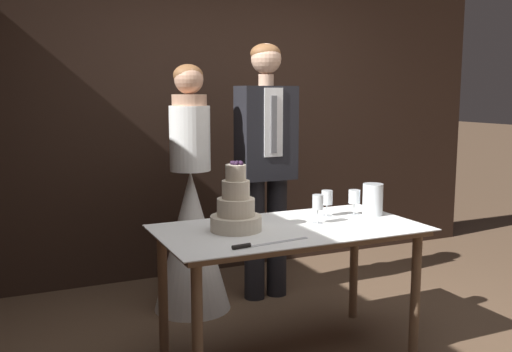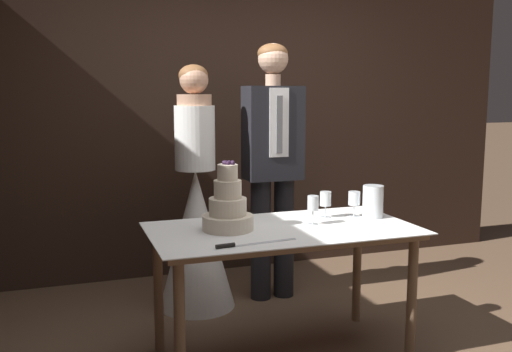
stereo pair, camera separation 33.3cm
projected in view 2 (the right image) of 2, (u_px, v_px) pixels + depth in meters
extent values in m
cube|color=black|center=(227.00, 99.00, 4.83)|extent=(5.36, 0.12, 2.94)
cylinder|color=#8E6B4C|center=(180.00, 333.00, 2.79)|extent=(0.06, 0.06, 0.73)
cylinder|color=#8E6B4C|center=(412.00, 301.00, 3.22)|extent=(0.06, 0.06, 0.73)
cylinder|color=#8E6B4C|center=(158.00, 291.00, 3.37)|extent=(0.06, 0.06, 0.73)
cylinder|color=#8E6B4C|center=(357.00, 268.00, 3.80)|extent=(0.06, 0.06, 0.73)
cube|color=#8E6B4C|center=(282.00, 232.00, 3.24)|extent=(1.45, 0.75, 0.03)
cube|color=white|center=(282.00, 228.00, 3.24)|extent=(1.51, 0.81, 0.01)
cylinder|color=beige|center=(228.00, 223.00, 3.18)|extent=(0.29, 0.29, 0.08)
cylinder|color=beige|center=(228.00, 207.00, 3.17)|extent=(0.21, 0.21, 0.10)
cylinder|color=beige|center=(228.00, 189.00, 3.15)|extent=(0.15, 0.15, 0.10)
cylinder|color=beige|center=(228.00, 172.00, 3.14)|extent=(0.11, 0.11, 0.09)
sphere|color=#2D1933|center=(233.00, 162.00, 3.14)|extent=(0.02, 0.02, 0.02)
sphere|color=#2D1933|center=(229.00, 162.00, 3.15)|extent=(0.02, 0.02, 0.02)
sphere|color=#2D1933|center=(226.00, 163.00, 3.14)|extent=(0.02, 0.02, 0.02)
sphere|color=#2D1933|center=(224.00, 163.00, 3.14)|extent=(0.02, 0.02, 0.02)
sphere|color=#2D1933|center=(226.00, 163.00, 3.13)|extent=(0.02, 0.02, 0.02)
sphere|color=#2D1933|center=(228.00, 163.00, 3.11)|extent=(0.02, 0.02, 0.02)
sphere|color=#2D1933|center=(233.00, 163.00, 3.11)|extent=(0.02, 0.02, 0.02)
cube|color=silver|center=(266.00, 242.00, 2.92)|extent=(0.35, 0.06, 0.00)
cylinder|color=black|center=(225.00, 246.00, 2.82)|extent=(0.10, 0.03, 0.02)
cylinder|color=silver|center=(313.00, 224.00, 3.31)|extent=(0.06, 0.06, 0.00)
cylinder|color=silver|center=(313.00, 217.00, 3.31)|extent=(0.01, 0.01, 0.08)
cylinder|color=silver|center=(313.00, 203.00, 3.30)|extent=(0.07, 0.07, 0.09)
cylinder|color=maroon|center=(313.00, 207.00, 3.30)|extent=(0.05, 0.05, 0.04)
cylinder|color=silver|center=(354.00, 216.00, 3.53)|extent=(0.07, 0.07, 0.00)
cylinder|color=silver|center=(354.00, 210.00, 3.52)|extent=(0.01, 0.01, 0.07)
cylinder|color=silver|center=(354.00, 198.00, 3.51)|extent=(0.07, 0.07, 0.08)
cylinder|color=maroon|center=(354.00, 203.00, 3.52)|extent=(0.06, 0.06, 0.02)
cylinder|color=silver|center=(325.00, 217.00, 3.50)|extent=(0.07, 0.07, 0.00)
cylinder|color=silver|center=(325.00, 211.00, 3.49)|extent=(0.01, 0.01, 0.07)
cylinder|color=silver|center=(326.00, 199.00, 3.48)|extent=(0.07, 0.07, 0.09)
cylinder|color=silver|center=(373.00, 202.00, 3.49)|extent=(0.13, 0.13, 0.20)
cylinder|color=silver|center=(373.00, 210.00, 3.50)|extent=(0.06, 0.06, 0.09)
sphere|color=#F9CC4C|center=(373.00, 201.00, 3.49)|extent=(0.02, 0.02, 0.02)
cone|color=white|center=(196.00, 239.00, 4.04)|extent=(0.54, 0.54, 0.99)
cylinder|color=white|center=(195.00, 138.00, 3.94)|extent=(0.28, 0.28, 0.44)
cylinder|color=tan|center=(194.00, 100.00, 3.90)|extent=(0.24, 0.24, 0.08)
sphere|color=tan|center=(194.00, 80.00, 3.88)|extent=(0.20, 0.20, 0.20)
ellipsoid|color=brown|center=(193.00, 75.00, 3.89)|extent=(0.20, 0.20, 0.15)
cylinder|color=black|center=(261.00, 240.00, 4.21)|extent=(0.15, 0.15, 0.90)
cylinder|color=black|center=(284.00, 238.00, 4.27)|extent=(0.15, 0.15, 0.90)
cube|color=black|center=(273.00, 133.00, 4.12)|extent=(0.41, 0.24, 0.67)
cube|color=white|center=(279.00, 123.00, 3.99)|extent=(0.14, 0.01, 0.49)
cube|color=slate|center=(279.00, 125.00, 3.99)|extent=(0.04, 0.01, 0.40)
cylinder|color=#DBAD8E|center=(273.00, 80.00, 4.07)|extent=(0.11, 0.11, 0.08)
sphere|color=#DBAD8E|center=(273.00, 59.00, 4.04)|extent=(0.22, 0.22, 0.22)
ellipsoid|color=brown|center=(273.00, 53.00, 4.05)|extent=(0.22, 0.22, 0.14)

